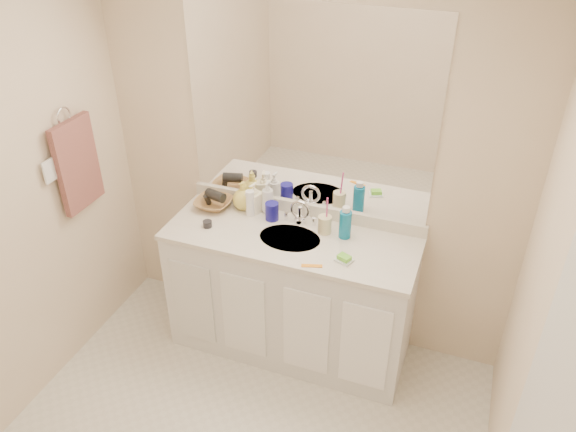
# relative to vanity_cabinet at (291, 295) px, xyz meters

# --- Properties ---
(ceiling) EXTENTS (2.60, 2.60, 0.02)m
(ceiling) POSITION_rel_vanity_cabinet_xyz_m (0.00, -1.02, 1.97)
(ceiling) COLOR white
(ceiling) RESTS_ON wall_back
(wall_back) EXTENTS (2.60, 0.02, 2.40)m
(wall_back) POSITION_rel_vanity_cabinet_xyz_m (0.00, 0.28, 0.77)
(wall_back) COLOR beige
(wall_back) RESTS_ON floor
(wall_right) EXTENTS (0.02, 2.60, 2.40)m
(wall_right) POSITION_rel_vanity_cabinet_xyz_m (1.30, -1.02, 0.77)
(wall_right) COLOR beige
(wall_right) RESTS_ON floor
(vanity_cabinet) EXTENTS (1.50, 0.55, 0.85)m
(vanity_cabinet) POSITION_rel_vanity_cabinet_xyz_m (0.00, 0.00, 0.00)
(vanity_cabinet) COLOR silver
(vanity_cabinet) RESTS_ON floor
(countertop) EXTENTS (1.52, 0.57, 0.03)m
(countertop) POSITION_rel_vanity_cabinet_xyz_m (0.00, 0.00, 0.44)
(countertop) COLOR beige
(countertop) RESTS_ON vanity_cabinet
(backsplash) EXTENTS (1.52, 0.03, 0.08)m
(backsplash) POSITION_rel_vanity_cabinet_xyz_m (0.00, 0.26, 0.50)
(backsplash) COLOR silver
(backsplash) RESTS_ON countertop
(sink_basin) EXTENTS (0.37, 0.37, 0.02)m
(sink_basin) POSITION_rel_vanity_cabinet_xyz_m (0.00, -0.02, 0.44)
(sink_basin) COLOR beige
(sink_basin) RESTS_ON countertop
(faucet) EXTENTS (0.02, 0.02, 0.11)m
(faucet) POSITION_rel_vanity_cabinet_xyz_m (0.00, 0.16, 0.51)
(faucet) COLOR silver
(faucet) RESTS_ON countertop
(mirror) EXTENTS (1.48, 0.01, 1.20)m
(mirror) POSITION_rel_vanity_cabinet_xyz_m (0.00, 0.27, 1.14)
(mirror) COLOR white
(mirror) RESTS_ON wall_back
(blue_mug) EXTENTS (0.10, 0.10, 0.11)m
(blue_mug) POSITION_rel_vanity_cabinet_xyz_m (-0.17, 0.13, 0.51)
(blue_mug) COLOR navy
(blue_mug) RESTS_ON countertop
(tan_cup) EXTENTS (0.09, 0.09, 0.11)m
(tan_cup) POSITION_rel_vanity_cabinet_xyz_m (0.17, 0.11, 0.51)
(tan_cup) COLOR beige
(tan_cup) RESTS_ON countertop
(toothbrush) EXTENTS (0.02, 0.04, 0.20)m
(toothbrush) POSITION_rel_vanity_cabinet_xyz_m (0.18, 0.11, 0.60)
(toothbrush) COLOR #DA398A
(toothbrush) RESTS_ON tan_cup
(mouthwash_bottle) EXTENTS (0.09, 0.09, 0.17)m
(mouthwash_bottle) POSITION_rel_vanity_cabinet_xyz_m (0.30, 0.11, 0.54)
(mouthwash_bottle) COLOR #0D6E9E
(mouthwash_bottle) RESTS_ON countertop
(soap_dish) EXTENTS (0.11, 0.10, 0.01)m
(soap_dish) POSITION_rel_vanity_cabinet_xyz_m (0.36, -0.13, 0.46)
(soap_dish) COLOR white
(soap_dish) RESTS_ON countertop
(green_soap) EXTENTS (0.08, 0.07, 0.02)m
(green_soap) POSITION_rel_vanity_cabinet_xyz_m (0.36, -0.13, 0.48)
(green_soap) COLOR #6ED032
(green_soap) RESTS_ON soap_dish
(orange_comb) EXTENTS (0.12, 0.06, 0.00)m
(orange_comb) POSITION_rel_vanity_cabinet_xyz_m (0.21, -0.23, 0.46)
(orange_comb) COLOR orange
(orange_comb) RESTS_ON countertop
(dark_jar) EXTENTS (0.07, 0.07, 0.04)m
(dark_jar) POSITION_rel_vanity_cabinet_xyz_m (-0.51, -0.08, 0.47)
(dark_jar) COLOR black
(dark_jar) RESTS_ON countertop
(extra_white_bottle) EXTENTS (0.06, 0.06, 0.17)m
(extra_white_bottle) POSITION_rel_vanity_cabinet_xyz_m (-0.32, 0.13, 0.54)
(extra_white_bottle) COLOR white
(extra_white_bottle) RESTS_ON countertop
(soap_bottle_white) EXTENTS (0.10, 0.10, 0.22)m
(soap_bottle_white) POSITION_rel_vanity_cabinet_xyz_m (-0.23, 0.21, 0.56)
(soap_bottle_white) COLOR white
(soap_bottle_white) RESTS_ON countertop
(soap_bottle_cream) EXTENTS (0.11, 0.11, 0.20)m
(soap_bottle_cream) POSITION_rel_vanity_cabinet_xyz_m (-0.31, 0.19, 0.55)
(soap_bottle_cream) COLOR #FFF7CF
(soap_bottle_cream) RESTS_ON countertop
(soap_bottle_yellow) EXTENTS (0.19, 0.19, 0.19)m
(soap_bottle_yellow) POSITION_rel_vanity_cabinet_xyz_m (-0.39, 0.20, 0.55)
(soap_bottle_yellow) COLOR #DCCC55
(soap_bottle_yellow) RESTS_ON countertop
(wicker_basket) EXTENTS (0.24, 0.24, 0.06)m
(wicker_basket) POSITION_rel_vanity_cabinet_xyz_m (-0.58, 0.13, 0.48)
(wicker_basket) COLOR olive
(wicker_basket) RESTS_ON countertop
(hair_dryer) EXTENTS (0.14, 0.10, 0.06)m
(hair_dryer) POSITION_rel_vanity_cabinet_xyz_m (-0.56, 0.13, 0.54)
(hair_dryer) COLOR black
(hair_dryer) RESTS_ON wicker_basket
(towel_ring) EXTENTS (0.01, 0.11, 0.11)m
(towel_ring) POSITION_rel_vanity_cabinet_xyz_m (-1.27, -0.25, 1.12)
(towel_ring) COLOR silver
(towel_ring) RESTS_ON wall_left
(hand_towel) EXTENTS (0.04, 0.32, 0.55)m
(hand_towel) POSITION_rel_vanity_cabinet_xyz_m (-1.25, -0.25, 0.82)
(hand_towel) COLOR brown
(hand_towel) RESTS_ON towel_ring
(switch_plate) EXTENTS (0.01, 0.08, 0.13)m
(switch_plate) POSITION_rel_vanity_cabinet_xyz_m (-1.27, -0.45, 0.88)
(switch_plate) COLOR white
(switch_plate) RESTS_ON wall_left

